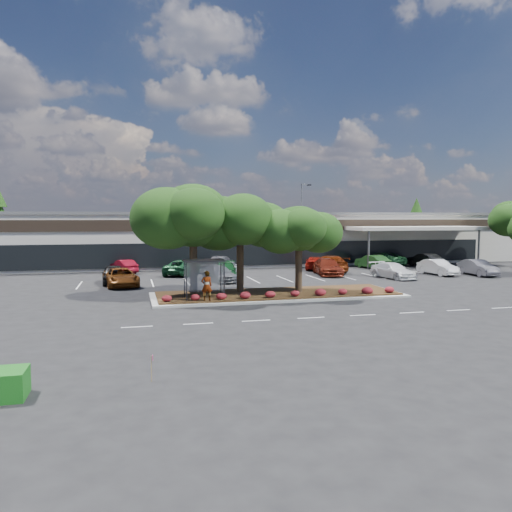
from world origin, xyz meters
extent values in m
plane|color=black|center=(0.00, 0.00, 0.00)|extent=(160.00, 160.00, 0.00)
cube|color=beige|center=(0.00, 34.00, 3.00)|extent=(80.00, 20.00, 6.00)
cube|color=#59595C|center=(0.00, 34.00, 6.10)|extent=(80.40, 20.40, 0.30)
cube|color=black|center=(0.00, 23.95, 4.80)|extent=(80.00, 0.25, 1.20)
cube|color=black|center=(0.00, 23.95, 1.60)|extent=(60.00, 0.18, 2.60)
cube|color=#A50B17|center=(-6.00, 23.88, 4.80)|extent=(6.00, 0.12, 1.00)
cube|color=beige|center=(20.00, 21.50, 4.40)|extent=(16.00, 5.00, 0.40)
cylinder|color=slate|center=(13.00, 19.50, 2.10)|extent=(0.24, 0.24, 4.20)
cylinder|color=slate|center=(27.00, 19.50, 2.10)|extent=(0.24, 0.24, 4.20)
cube|color=#AAAAA5|center=(-2.00, 4.00, 0.07)|extent=(18.00, 6.00, 0.15)
cube|color=#493019|center=(-2.00, 4.00, 0.20)|extent=(17.20, 5.20, 0.12)
cube|color=silver|center=(-12.00, -4.00, 0.01)|extent=(1.60, 0.12, 0.01)
cube|color=silver|center=(-8.80, -4.00, 0.01)|extent=(1.60, 0.12, 0.01)
cube|color=silver|center=(-5.60, -4.00, 0.01)|extent=(1.60, 0.12, 0.01)
cube|color=silver|center=(-2.40, -4.00, 0.01)|extent=(1.60, 0.12, 0.01)
cube|color=silver|center=(0.80, -4.00, 0.01)|extent=(1.60, 0.12, 0.01)
cube|color=silver|center=(4.00, -4.00, 0.01)|extent=(1.60, 0.12, 0.01)
cube|color=silver|center=(7.20, -4.00, 0.01)|extent=(1.60, 0.12, 0.01)
cube|color=silver|center=(10.40, -4.00, 0.01)|extent=(1.60, 0.12, 0.01)
cube|color=silver|center=(-16.50, 13.50, 0.01)|extent=(0.12, 5.00, 0.01)
cube|color=silver|center=(-13.50, 13.50, 0.01)|extent=(0.12, 5.00, 0.01)
cube|color=silver|center=(-10.50, 13.50, 0.01)|extent=(0.12, 5.00, 0.01)
cube|color=silver|center=(-7.50, 13.50, 0.01)|extent=(0.12, 5.00, 0.01)
cube|color=silver|center=(-4.50, 13.50, 0.01)|extent=(0.12, 5.00, 0.01)
cube|color=silver|center=(-1.50, 13.50, 0.01)|extent=(0.12, 5.00, 0.01)
cube|color=silver|center=(1.50, 13.50, 0.01)|extent=(0.12, 5.00, 0.01)
cube|color=silver|center=(4.50, 13.50, 0.01)|extent=(0.12, 5.00, 0.01)
cube|color=silver|center=(7.50, 13.50, 0.01)|extent=(0.12, 5.00, 0.01)
cube|color=silver|center=(10.50, 13.50, 0.01)|extent=(0.12, 5.00, 0.01)
cube|color=silver|center=(13.50, 13.50, 0.01)|extent=(0.12, 5.00, 0.01)
cube|color=silver|center=(16.50, 13.50, 0.01)|extent=(0.12, 5.00, 0.01)
cylinder|color=black|center=(-8.75, 3.45, 1.51)|extent=(0.08, 0.08, 2.50)
cylinder|color=black|center=(-6.25, 3.45, 1.51)|extent=(0.08, 0.08, 2.50)
cylinder|color=black|center=(-8.75, 2.15, 1.51)|extent=(0.08, 0.08, 2.50)
cylinder|color=black|center=(-6.25, 2.15, 1.51)|extent=(0.08, 0.08, 2.50)
cube|color=black|center=(-7.50, 2.80, 2.80)|extent=(2.75, 1.55, 0.10)
cube|color=silver|center=(-7.50, 3.45, 1.63)|extent=(2.30, 0.03, 2.00)
cube|color=black|center=(-7.50, 3.05, 0.71)|extent=(2.00, 0.35, 0.06)
cone|color=#16340F|center=(34.00, 44.00, 4.50)|extent=(3.96, 3.96, 9.00)
imported|color=#594C47|center=(-7.50, 1.70, 1.24)|extent=(0.74, 0.51, 1.96)
cube|color=#AAAAA5|center=(7.66, 26.49, 0.20)|extent=(0.50, 0.50, 0.40)
cylinder|color=slate|center=(7.66, 26.49, 5.07)|extent=(0.14, 0.14, 9.34)
cube|color=slate|center=(8.08, 26.32, 9.59)|extent=(0.92, 0.54, 0.14)
cube|color=black|center=(8.54, 26.14, 9.52)|extent=(0.53, 0.45, 0.18)
cube|color=#A08354|center=(-11.61, -13.00, 0.46)|extent=(0.03, 0.03, 0.92)
cube|color=#E03B7F|center=(-11.56, -13.00, 0.84)|extent=(0.02, 0.14, 0.18)
imported|color=black|center=(-13.72, 13.85, 0.80)|extent=(2.13, 4.78, 1.60)
imported|color=brown|center=(-13.08, 12.03, 0.75)|extent=(3.29, 5.69, 1.49)
imported|color=#13471E|center=(-3.94, 14.49, 0.78)|extent=(3.31, 5.70, 1.55)
imported|color=slate|center=(-4.67, 13.09, 0.69)|extent=(2.95, 5.07, 1.38)
imported|color=maroon|center=(6.51, 15.38, 0.80)|extent=(3.11, 5.81, 1.60)
imported|color=white|center=(11.38, 11.32, 0.72)|extent=(2.98, 5.29, 1.45)
imported|color=silver|center=(17.08, 12.78, 0.76)|extent=(2.05, 4.75, 1.52)
imported|color=#54535A|center=(20.60, 11.40, 0.77)|extent=(1.84, 4.75, 1.54)
imported|color=maroon|center=(-12.99, 21.92, 0.69)|extent=(2.98, 4.43, 1.38)
imported|color=#1A502B|center=(-7.38, 18.81, 0.74)|extent=(4.49, 5.90, 1.49)
imported|color=#4E4E55|center=(-3.18, 20.88, 0.84)|extent=(4.39, 6.27, 1.68)
imported|color=#B5BDC3|center=(-3.06, 17.84, 0.69)|extent=(3.48, 5.40, 1.39)
imported|color=#9F150B|center=(7.14, 20.57, 0.70)|extent=(3.60, 5.22, 1.40)
imported|color=#662206|center=(7.82, 18.08, 0.86)|extent=(2.47, 5.94, 1.72)
imported|color=#214D1E|center=(13.68, 19.89, 0.76)|extent=(2.37, 4.85, 1.53)
imported|color=#1B4928|center=(16.20, 22.39, 0.80)|extent=(4.32, 6.31, 1.60)
imported|color=black|center=(20.29, 20.01, 0.78)|extent=(2.21, 4.92, 1.57)
camera|label=1|loc=(-12.21, -30.26, 5.70)|focal=35.00mm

